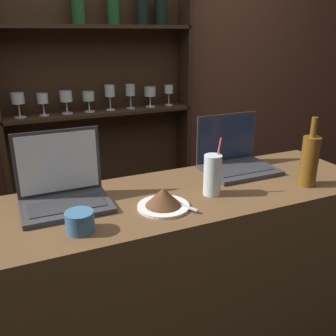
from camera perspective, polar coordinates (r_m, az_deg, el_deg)
The scene contains 9 objects.
bar_counter at distance 1.68m, azimuth 1.38°, elevation -19.06°, with size 1.61×0.50×0.96m.
back_wall at distance 2.42m, azimuth -10.77°, elevation 15.23°, with size 7.00×0.06×2.70m.
back_shelf at distance 2.38m, azimuth -10.24°, elevation 7.60°, with size 1.16×0.18×1.96m.
laptop_near at distance 1.37m, azimuth -15.68°, elevation -3.00°, with size 0.30×0.21×0.26m.
laptop_far at distance 1.69m, azimuth 10.16°, elevation 1.50°, with size 0.30×0.24×0.24m.
cake_plate at distance 1.30m, azimuth -0.70°, elevation -4.78°, with size 0.18×0.18×0.07m.
water_glass at distance 1.40m, azimuth 6.79°, elevation -1.05°, with size 0.07×0.07×0.22m.
wine_bottle_amber at distance 1.57m, azimuth 20.76°, elevation 1.16°, with size 0.07×0.07×0.28m.
coffee_cup at distance 1.19m, azimuth -13.29°, elevation -7.97°, with size 0.09×0.09×0.07m.
Camera 1 is at (-0.56, -0.92, 1.54)m, focal length 40.00 mm.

